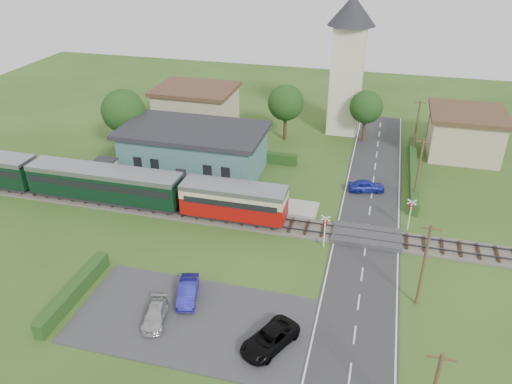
% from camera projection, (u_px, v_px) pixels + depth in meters
% --- Properties ---
extents(ground, '(120.00, 120.00, 0.00)m').
position_uv_depth(ground, '(255.00, 235.00, 45.87)').
color(ground, '#2D4C19').
extents(railway_track, '(76.00, 3.20, 0.49)m').
position_uv_depth(railway_track, '(260.00, 222.00, 47.52)').
color(railway_track, '#4C443D').
rests_on(railway_track, ground).
extents(road, '(6.00, 70.00, 0.05)m').
position_uv_depth(road, '(365.00, 250.00, 43.63)').
color(road, '#28282B').
rests_on(road, ground).
extents(car_park, '(17.00, 9.00, 0.08)m').
position_uv_depth(car_park, '(192.00, 320.00, 36.00)').
color(car_park, '#333335').
rests_on(car_park, ground).
extents(crossing_deck, '(6.20, 3.40, 0.45)m').
position_uv_depth(crossing_deck, '(367.00, 236.00, 45.23)').
color(crossing_deck, '#333335').
rests_on(crossing_deck, ground).
extents(platform, '(30.00, 3.00, 0.45)m').
position_uv_depth(platform, '(176.00, 193.00, 52.42)').
color(platform, gray).
rests_on(platform, ground).
extents(equipment_hut, '(2.30, 2.30, 2.55)m').
position_uv_depth(equipment_hut, '(105.00, 171.00, 53.47)').
color(equipment_hut, beige).
rests_on(equipment_hut, platform).
extents(station_building, '(16.00, 9.00, 5.30)m').
position_uv_depth(station_building, '(194.00, 150.00, 56.16)').
color(station_building, '#32666A').
rests_on(station_building, ground).
extents(train, '(43.20, 2.90, 3.40)m').
position_uv_depth(train, '(77.00, 180.00, 50.85)').
color(train, '#232328').
rests_on(train, ground).
extents(church_tower, '(6.00, 6.00, 17.60)m').
position_uv_depth(church_tower, '(349.00, 56.00, 63.65)').
color(church_tower, beige).
rests_on(church_tower, ground).
extents(house_west, '(10.80, 8.80, 5.50)m').
position_uv_depth(house_west, '(196.00, 106.00, 69.12)').
color(house_west, tan).
rests_on(house_west, ground).
extents(house_east, '(8.80, 8.80, 5.50)m').
position_uv_depth(house_east, '(465.00, 133.00, 60.45)').
color(house_east, tan).
rests_on(house_east, ground).
extents(hedge_carpark, '(0.80, 9.00, 1.20)m').
position_uv_depth(hedge_carpark, '(74.00, 292.00, 37.85)').
color(hedge_carpark, '#193814').
rests_on(hedge_carpark, ground).
extents(hedge_roadside, '(0.80, 18.00, 1.20)m').
position_uv_depth(hedge_roadside, '(413.00, 172.00, 56.01)').
color(hedge_roadside, '#193814').
rests_on(hedge_roadside, ground).
extents(hedge_station, '(22.00, 0.80, 1.30)m').
position_uv_depth(hedge_station, '(208.00, 151.00, 60.96)').
color(hedge_station, '#193814').
rests_on(hedge_station, ground).
extents(tree_a, '(5.20, 5.20, 8.00)m').
position_uv_depth(tree_a, '(123.00, 111.00, 59.66)').
color(tree_a, '#332316').
rests_on(tree_a, ground).
extents(tree_b, '(4.60, 4.60, 7.34)m').
position_uv_depth(tree_b, '(286.00, 103.00, 63.46)').
color(tree_b, '#332316').
rests_on(tree_b, ground).
extents(tree_c, '(4.20, 4.20, 6.78)m').
position_uv_depth(tree_c, '(366.00, 107.00, 63.10)').
color(tree_c, '#332316').
rests_on(tree_c, ground).
extents(utility_pole_b, '(1.40, 0.22, 7.00)m').
position_uv_depth(utility_pole_b, '(424.00, 265.00, 35.87)').
color(utility_pole_b, '#473321').
rests_on(utility_pole_b, ground).
extents(utility_pole_c, '(1.40, 0.22, 7.00)m').
position_uv_depth(utility_pole_c, '(419.00, 170.00, 49.46)').
color(utility_pole_c, '#473321').
rests_on(utility_pole_c, ground).
extents(utility_pole_d, '(1.40, 0.22, 7.00)m').
position_uv_depth(utility_pole_d, '(416.00, 128.00, 59.65)').
color(utility_pole_d, '#473321').
rests_on(utility_pole_d, ground).
extents(crossing_signal_near, '(0.84, 0.28, 3.28)m').
position_uv_depth(crossing_signal_near, '(325.00, 227.00, 43.07)').
color(crossing_signal_near, silver).
rests_on(crossing_signal_near, ground).
extents(crossing_signal_far, '(0.84, 0.28, 3.28)m').
position_uv_depth(crossing_signal_far, '(411.00, 210.00, 45.54)').
color(crossing_signal_far, silver).
rests_on(crossing_signal_far, ground).
extents(streetlamp_west, '(0.30, 0.30, 5.15)m').
position_uv_depth(streetlamp_west, '(134.00, 112.00, 66.32)').
color(streetlamp_west, '#3F3F47').
rests_on(streetlamp_west, ground).
extents(streetlamp_east, '(0.30, 0.30, 5.15)m').
position_uv_depth(streetlamp_east, '(429.00, 119.00, 63.78)').
color(streetlamp_east, '#3F3F47').
rests_on(streetlamp_east, ground).
extents(car_on_road, '(4.02, 2.40, 1.28)m').
position_uv_depth(car_on_road, '(367.00, 186.00, 52.85)').
color(car_on_road, '#1A239B').
rests_on(car_on_road, road).
extents(car_park_blue, '(2.30, 4.08, 1.27)m').
position_uv_depth(car_park_blue, '(188.00, 291.00, 37.74)').
color(car_park_blue, navy).
rests_on(car_park_blue, car_park).
extents(car_park_silver, '(2.20, 3.82, 1.04)m').
position_uv_depth(car_park_silver, '(155.00, 315.00, 35.65)').
color(car_park_silver, '#AAAAAA').
rests_on(car_park_silver, car_park).
extents(car_park_dark, '(3.94, 5.02, 1.27)m').
position_uv_depth(car_park_dark, '(270.00, 339.00, 33.46)').
color(car_park_dark, black).
rests_on(car_park_dark, car_park).
extents(pedestrian_near, '(0.61, 0.48, 1.48)m').
position_uv_depth(pedestrian_near, '(256.00, 194.00, 50.21)').
color(pedestrian_near, gray).
rests_on(pedestrian_near, platform).
extents(pedestrian_far, '(1.01, 1.11, 1.86)m').
position_uv_depth(pedestrian_far, '(138.00, 179.00, 52.61)').
color(pedestrian_far, gray).
rests_on(pedestrian_far, platform).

